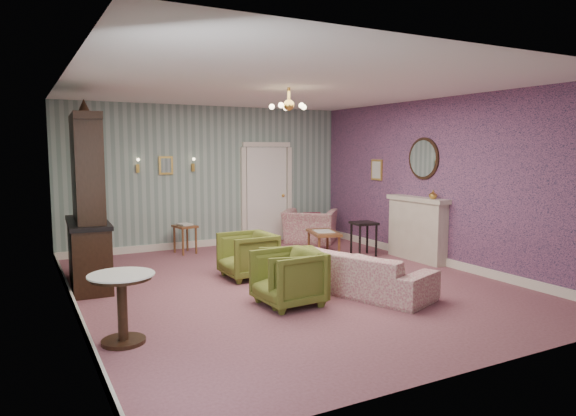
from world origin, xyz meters
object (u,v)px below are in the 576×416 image
sofa_chintz (360,265)px  side_table_black (364,239)px  dresser (86,196)px  pedestal_table (122,308)px  wingback_chair (310,221)px  fireplace (417,229)px  olive_chair_a (288,275)px  olive_chair_c (248,253)px  olive_chair_b (291,273)px  coffee_table (323,243)px

sofa_chintz → side_table_black: (1.58, 2.07, -0.07)m
dresser → pedestal_table: (0.00, -2.61, -0.96)m
wingback_chair → dresser: 5.03m
fireplace → side_table_black: size_ratio=2.16×
sofa_chintz → fireplace: fireplace is taller
olive_chair_a → olive_chair_c: (0.11, 1.58, -0.00)m
pedestal_table → side_table_black: bearing=26.7°
olive_chair_b → fireplace: 3.51m
olive_chair_b → coffee_table: (2.07, 2.51, -0.17)m
olive_chair_c → sofa_chintz: 1.87m
sofa_chintz → side_table_black: bearing=-58.5°
olive_chair_b → sofa_chintz: size_ratio=0.38×
wingback_chair → side_table_black: size_ratio=1.67×
sofa_chintz → fireplace: (2.21, 1.30, 0.18)m
olive_chair_a → olive_chair_c: olive_chair_a is taller
sofa_chintz → fireplace: bearing=-80.5°
olive_chair_c → sofa_chintz: bearing=32.7°
olive_chair_c → coffee_table: (2.04, 1.01, -0.17)m
side_table_black → olive_chair_a: bearing=-142.6°
olive_chair_c → fireplace: 3.26m
dresser → side_table_black: size_ratio=4.12×
sofa_chintz → wingback_chair: 4.03m
olive_chair_a → coffee_table: 3.37m
olive_chair_a → side_table_black: (2.74, 2.09, -0.07)m
olive_chair_b → dresser: dresser is taller
olive_chair_c → coffee_table: size_ratio=0.91×
olive_chair_b → wingback_chair: bearing=161.7°
olive_chair_b → olive_chair_a: bearing=-30.3°
olive_chair_b → sofa_chintz: bearing=102.1°
olive_chair_a → pedestal_table: olive_chair_a is taller
olive_chair_b → olive_chair_c: bearing=-165.8°
olive_chair_b → wingback_chair: wingback_chair is taller
olive_chair_c → sofa_chintz: (1.04, -1.56, 0.00)m
wingback_chair → olive_chair_c: bearing=83.4°
fireplace → wingback_chair: bearing=107.9°
fireplace → side_table_black: bearing=129.3°
pedestal_table → dresser: bearing=90.0°
olive_chair_a → fireplace: fireplace is taller
olive_chair_b → dresser: bearing=-118.8°
olive_chair_b → coffee_table: olive_chair_b is taller
wingback_chair → fireplace: size_ratio=0.77×
olive_chair_a → side_table_black: size_ratio=1.23×
olive_chair_a → dresser: (-2.15, 2.24, 0.94)m
sofa_chintz → wingback_chair: size_ratio=1.88×
sofa_chintz → dresser: (-3.30, 2.22, 0.94)m
olive_chair_b → sofa_chintz: 1.07m
olive_chair_b → olive_chair_c: 1.50m
coffee_table → dresser: bearing=-175.4°
side_table_black → pedestal_table: bearing=-153.3°
sofa_chintz → coffee_table: sofa_chintz is taller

